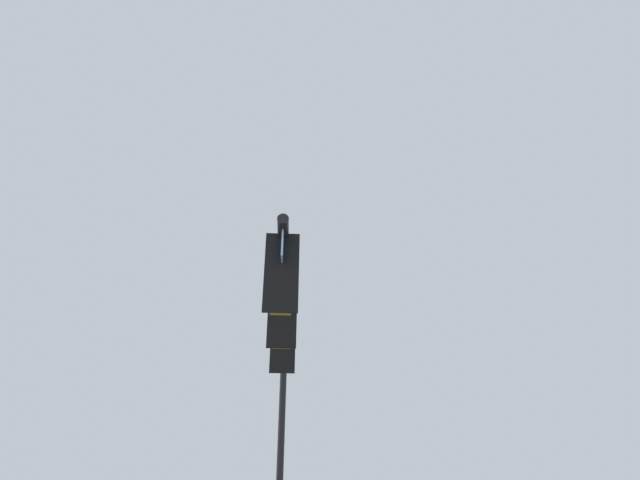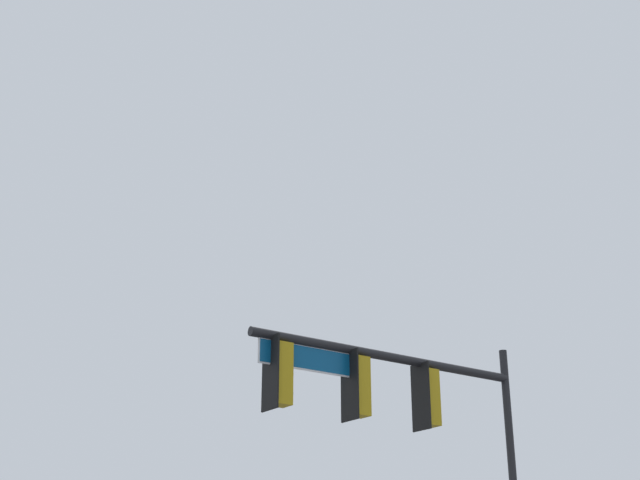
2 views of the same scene
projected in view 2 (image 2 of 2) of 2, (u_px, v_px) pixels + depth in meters
signal_pole_near at (394, 403)px, 16.73m from camera, size 6.28×0.66×6.42m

